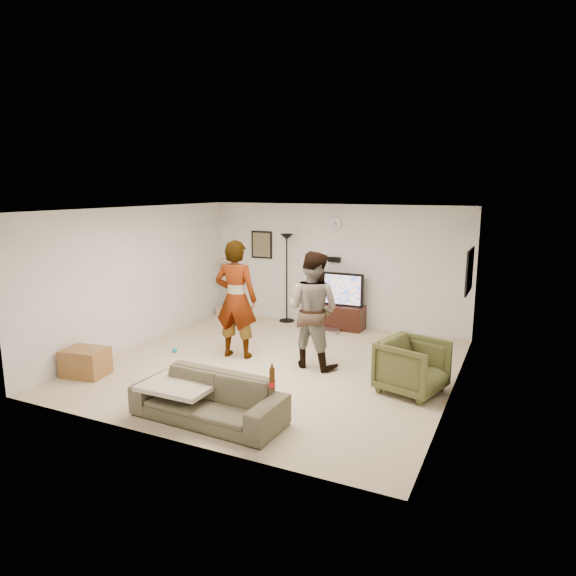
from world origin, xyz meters
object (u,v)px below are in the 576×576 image
at_px(side_table, 86,362).
at_px(beer_bottle, 272,379).
at_px(cat_tree, 229,287).
at_px(sofa, 208,399).
at_px(floor_lamp, 287,278).
at_px(tv, 336,289).
at_px(armchair, 412,367).
at_px(person_left, 236,299).
at_px(person_right, 313,310).
at_px(tv_stand, 336,316).

bearing_deg(side_table, beer_bottle, -7.83).
height_order(cat_tree, sofa, cat_tree).
bearing_deg(floor_lamp, tv, -2.27).
bearing_deg(tv, beer_bottle, -78.82).
height_order(tv, armchair, tv).
bearing_deg(person_left, tv, -118.26).
distance_m(person_right, beer_bottle, 2.42).
relative_size(floor_lamp, armchair, 2.25).
distance_m(tv_stand, beer_bottle, 4.76).
relative_size(floor_lamp, side_table, 2.97).
xyz_separation_m(tv_stand, person_left, (-0.90, -2.41, 0.75)).
distance_m(cat_tree, person_left, 2.90).
bearing_deg(tv, side_table, -121.21).
bearing_deg(tv_stand, cat_tree, -179.00).
height_order(armchair, side_table, armchair).
bearing_deg(person_left, armchair, 166.81).
bearing_deg(floor_lamp, beer_bottle, -66.35).
bearing_deg(cat_tree, armchair, -29.73).
distance_m(tv_stand, floor_lamp, 1.33).
xyz_separation_m(person_right, side_table, (-2.96, -1.88, -0.72)).
height_order(floor_lamp, side_table, floor_lamp).
bearing_deg(armchair, tv_stand, 54.01).
relative_size(sofa, beer_bottle, 7.70).
xyz_separation_m(armchair, side_table, (-4.64, -1.47, -0.17)).
bearing_deg(sofa, side_table, 171.74).
distance_m(tv, armchair, 3.45).
distance_m(tv, cat_tree, 2.54).
height_order(floor_lamp, sofa, floor_lamp).
distance_m(tv_stand, person_left, 2.68).
height_order(person_left, person_right, person_left).
relative_size(person_right, beer_bottle, 7.44).
bearing_deg(tv_stand, sofa, -89.60).
distance_m(person_right, sofa, 2.48).
relative_size(tv, person_right, 0.61).
height_order(sofa, beer_bottle, beer_bottle).
bearing_deg(beer_bottle, sofa, 180.00).
bearing_deg(cat_tree, person_right, -37.12).
bearing_deg(person_left, sofa, 104.91).
height_order(person_right, sofa, person_right).
bearing_deg(sofa, person_left, 114.92).
relative_size(tv_stand, person_right, 0.62).
xyz_separation_m(tv, floor_lamp, (-1.14, 0.04, 0.12)).
distance_m(sofa, armchair, 2.85).
relative_size(person_left, sofa, 1.03).
distance_m(tv_stand, armchair, 3.43).
distance_m(person_left, person_right, 1.34).
xyz_separation_m(cat_tree, sofa, (2.57, -4.60, -0.38)).
relative_size(tv_stand, sofa, 0.60).
relative_size(beer_bottle, side_table, 0.40).
bearing_deg(floor_lamp, tv_stand, -2.27).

